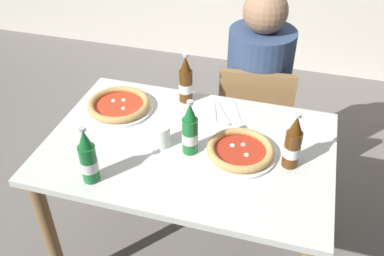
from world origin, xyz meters
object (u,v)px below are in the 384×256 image
(diner_seated, at_px, (256,101))
(pizza_margherita_near, at_px, (240,151))
(dining_table_main, at_px, (189,164))
(beer_bottle_left, at_px, (186,82))
(paper_cup, at_px, (162,136))
(napkin_with_cutlery, at_px, (219,113))
(beer_bottle_center, at_px, (88,159))
(beer_bottle_extra, at_px, (293,144))
(chair_behind_table, at_px, (254,121))
(pizza_marinara_far, at_px, (119,105))
(beer_bottle_right, at_px, (190,131))

(diner_seated, distance_m, pizza_margherita_near, 0.69)
(dining_table_main, xyz_separation_m, beer_bottle_left, (-0.11, 0.32, 0.22))
(beer_bottle_left, distance_m, paper_cup, 0.36)
(beer_bottle_left, relative_size, napkin_with_cutlery, 1.06)
(pizza_margherita_near, relative_size, beer_bottle_left, 1.19)
(beer_bottle_left, bearing_deg, paper_cup, -89.88)
(beer_bottle_center, xyz_separation_m, paper_cup, (0.19, 0.27, -0.06))
(pizza_margherita_near, distance_m, beer_bottle_extra, 0.22)
(chair_behind_table, bearing_deg, beer_bottle_extra, 104.28)
(paper_cup, bearing_deg, diner_seated, 66.57)
(napkin_with_cutlery, relative_size, paper_cup, 2.46)
(dining_table_main, height_order, pizza_margherita_near, pizza_margherita_near)
(pizza_marinara_far, height_order, beer_bottle_center, beer_bottle_center)
(diner_seated, bearing_deg, beer_bottle_extra, -71.24)
(beer_bottle_center, xyz_separation_m, beer_bottle_extra, (0.72, 0.29, 0.00))
(beer_bottle_center, bearing_deg, pizza_margherita_near, 29.82)
(chair_behind_table, relative_size, beer_bottle_extra, 3.44)
(dining_table_main, distance_m, beer_bottle_extra, 0.47)
(beer_bottle_right, height_order, napkin_with_cutlery, beer_bottle_right)
(beer_bottle_right, bearing_deg, dining_table_main, 114.13)
(chair_behind_table, distance_m, pizza_marinara_far, 0.79)
(beer_bottle_right, relative_size, napkin_with_cutlery, 1.06)
(beer_bottle_right, xyz_separation_m, beer_bottle_extra, (0.40, 0.03, 0.00))
(diner_seated, xyz_separation_m, pizza_margherita_near, (0.03, -0.67, 0.19))
(chair_behind_table, distance_m, pizza_margherita_near, 0.68)
(pizza_margherita_near, height_order, beer_bottle_left, beer_bottle_left)
(dining_table_main, height_order, beer_bottle_center, beer_bottle_center)
(chair_behind_table, relative_size, beer_bottle_right, 3.44)
(dining_table_main, bearing_deg, diner_seated, 73.77)
(diner_seated, height_order, beer_bottle_center, diner_seated)
(chair_behind_table, distance_m, beer_bottle_right, 0.77)
(beer_bottle_left, bearing_deg, chair_behind_table, 43.31)
(diner_seated, bearing_deg, beer_bottle_left, -131.51)
(diner_seated, bearing_deg, pizza_margherita_near, -87.63)
(chair_behind_table, xyz_separation_m, beer_bottle_center, (-0.50, -0.91, 0.37))
(beer_bottle_right, distance_m, paper_cup, 0.14)
(beer_bottle_extra, distance_m, napkin_with_cutlery, 0.45)
(beer_bottle_right, bearing_deg, chair_behind_table, 74.39)
(beer_bottle_right, distance_m, beer_bottle_extra, 0.40)
(beer_bottle_right, bearing_deg, paper_cup, 176.91)
(beer_bottle_right, bearing_deg, beer_bottle_left, 109.31)
(beer_bottle_center, bearing_deg, pizza_marinara_far, 101.11)
(chair_behind_table, bearing_deg, paper_cup, 59.14)
(pizza_margherita_near, height_order, beer_bottle_center, beer_bottle_center)
(chair_behind_table, xyz_separation_m, paper_cup, (-0.31, -0.64, 0.32))
(beer_bottle_center, height_order, napkin_with_cutlery, beer_bottle_center)
(pizza_marinara_far, height_order, napkin_with_cutlery, pizza_marinara_far)
(chair_behind_table, height_order, beer_bottle_right, beer_bottle_right)
(pizza_margherita_near, distance_m, paper_cup, 0.33)
(chair_behind_table, height_order, beer_bottle_center, beer_bottle_center)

